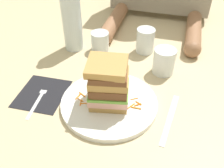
% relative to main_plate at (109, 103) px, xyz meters
% --- Properties ---
extents(ground_plane, '(3.00, 3.00, 0.00)m').
position_rel_main_plate_xyz_m(ground_plane, '(0.01, 0.02, -0.01)').
color(ground_plane, '#C6B289').
extents(main_plate, '(0.28, 0.28, 0.02)m').
position_rel_main_plate_xyz_m(main_plate, '(0.00, 0.00, 0.00)').
color(main_plate, white).
rests_on(main_plate, ground_plane).
extents(sandwich, '(0.13, 0.13, 0.14)m').
position_rel_main_plate_xyz_m(sandwich, '(-0.00, 0.00, 0.07)').
color(sandwich, tan).
rests_on(sandwich, main_plate).
extents(carrot_shred_0, '(0.02, 0.01, 0.00)m').
position_rel_main_plate_xyz_m(carrot_shred_0, '(-0.08, -0.02, 0.01)').
color(carrot_shred_0, orange).
rests_on(carrot_shred_0, main_plate).
extents(carrot_shred_1, '(0.01, 0.02, 0.00)m').
position_rel_main_plate_xyz_m(carrot_shred_1, '(-0.09, -0.01, 0.01)').
color(carrot_shred_1, orange).
rests_on(carrot_shred_1, main_plate).
extents(carrot_shred_2, '(0.01, 0.02, 0.00)m').
position_rel_main_plate_xyz_m(carrot_shred_2, '(-0.08, -0.03, 0.01)').
color(carrot_shred_2, orange).
rests_on(carrot_shred_2, main_plate).
extents(carrot_shred_3, '(0.03, 0.02, 0.00)m').
position_rel_main_plate_xyz_m(carrot_shred_3, '(-0.08, 0.00, 0.01)').
color(carrot_shred_3, orange).
rests_on(carrot_shred_3, main_plate).
extents(carrot_shred_4, '(0.02, 0.01, 0.00)m').
position_rel_main_plate_xyz_m(carrot_shred_4, '(-0.07, -0.03, 0.01)').
color(carrot_shred_4, orange).
rests_on(carrot_shred_4, main_plate).
extents(carrot_shred_5, '(0.02, 0.01, 0.00)m').
position_rel_main_plate_xyz_m(carrot_shred_5, '(0.07, 0.03, 0.01)').
color(carrot_shred_5, orange).
rests_on(carrot_shred_5, main_plate).
extents(carrot_shred_6, '(0.02, 0.02, 0.00)m').
position_rel_main_plate_xyz_m(carrot_shred_6, '(0.08, 0.01, 0.01)').
color(carrot_shred_6, orange).
rests_on(carrot_shred_6, main_plate).
extents(carrot_shred_7, '(0.02, 0.01, 0.00)m').
position_rel_main_plate_xyz_m(carrot_shred_7, '(0.08, 0.01, 0.01)').
color(carrot_shred_7, orange).
rests_on(carrot_shred_7, main_plate).
extents(carrot_shred_8, '(0.03, 0.00, 0.00)m').
position_rel_main_plate_xyz_m(carrot_shred_8, '(0.08, -0.01, 0.01)').
color(carrot_shred_8, orange).
rests_on(carrot_shred_8, main_plate).
extents(carrot_shred_9, '(0.02, 0.03, 0.00)m').
position_rel_main_plate_xyz_m(carrot_shred_9, '(0.07, -0.00, 0.01)').
color(carrot_shred_9, orange).
rests_on(carrot_shred_9, main_plate).
extents(napkin_dark, '(0.14, 0.16, 0.00)m').
position_rel_main_plate_xyz_m(napkin_dark, '(-0.21, -0.01, -0.01)').
color(napkin_dark, black).
rests_on(napkin_dark, ground_plane).
extents(fork, '(0.03, 0.17, 0.00)m').
position_rel_main_plate_xyz_m(fork, '(-0.21, -0.03, -0.00)').
color(fork, silver).
rests_on(fork, napkin_dark).
extents(knife, '(0.04, 0.20, 0.00)m').
position_rel_main_plate_xyz_m(knife, '(0.17, -0.01, -0.01)').
color(knife, silver).
rests_on(knife, ground_plane).
extents(juice_glass, '(0.07, 0.07, 0.09)m').
position_rel_main_plate_xyz_m(juice_glass, '(0.13, 0.20, 0.03)').
color(juice_glass, white).
rests_on(juice_glass, ground_plane).
extents(water_bottle, '(0.07, 0.07, 0.29)m').
position_rel_main_plate_xyz_m(water_bottle, '(-0.22, 0.27, 0.13)').
color(water_bottle, silver).
rests_on(water_bottle, ground_plane).
extents(empty_tumbler_0, '(0.07, 0.07, 0.09)m').
position_rel_main_plate_xyz_m(empty_tumbler_0, '(0.05, 0.32, 0.04)').
color(empty_tumbler_0, silver).
rests_on(empty_tumbler_0, ground_plane).
extents(empty_tumbler_1, '(0.07, 0.07, 0.07)m').
position_rel_main_plate_xyz_m(empty_tumbler_1, '(-0.12, 0.28, 0.03)').
color(empty_tumbler_1, silver).
rests_on(empty_tumbler_1, ground_plane).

